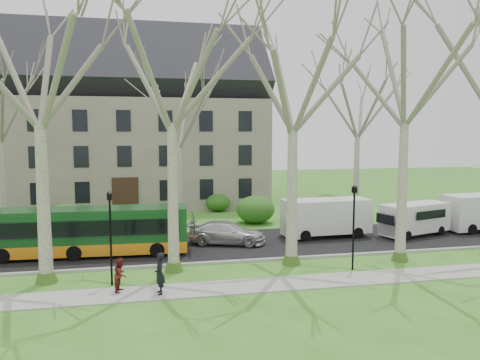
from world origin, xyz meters
The scene contains 15 objects.
ground centered at (0.00, 0.00, 0.00)m, with size 120.00×120.00×0.00m, color #3A7621.
sidewalk centered at (0.00, -2.50, 0.03)m, with size 70.00×2.00×0.06m, color gray.
road centered at (0.00, 5.50, 0.03)m, with size 80.00×8.00×0.06m, color black.
curb centered at (0.00, 1.50, 0.07)m, with size 80.00×0.25×0.14m, color #A5A39E.
building centered at (-6.00, 24.00, 8.07)m, with size 26.50×12.20×16.00m.
tree_row_verge centered at (0.00, 0.30, 7.00)m, with size 49.00×7.00×14.00m.
tree_row_far centered at (-1.33, 11.00, 6.00)m, with size 33.00×7.00×12.00m.
lamp_row centered at (0.00, -1.00, 2.57)m, with size 36.22×0.22×4.30m.
hedges centered at (-4.67, 14.00, 1.00)m, with size 30.60×8.60×2.00m.
bus_follow centered at (-7.66, 4.56, 1.46)m, with size 11.18×2.33×2.79m, color #12411A, non-canonical shape.
sedan centered at (0.60, 5.63, 0.76)m, with size 1.95×4.81×1.39m, color silver.
van_a centered at (7.47, 6.24, 1.32)m, with size 5.79×2.10×2.53m, color silver, non-canonical shape.
van_b centered at (13.53, 5.38, 1.15)m, with size 5.00×1.82×2.18m, color silver, non-canonical shape.
pedestrian_a centered at (-3.86, -2.79, 0.97)m, with size 0.66×0.44×1.82m, color black.
pedestrian_b centered at (-5.55, -2.08, 0.81)m, with size 0.73×0.57×1.49m, color #5B1B14.
Camera 1 is at (-4.48, -22.81, 7.10)m, focal length 35.00 mm.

